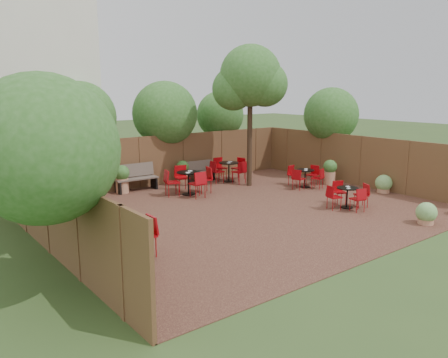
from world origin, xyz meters
TOP-DOWN VIEW (x-y plane):
  - ground at (0.00, 0.00)m, footprint 80.00×80.00m
  - courtyard_paving at (0.00, 0.00)m, footprint 12.00×10.00m
  - fence_back at (0.00, 5.00)m, footprint 12.00×0.08m
  - fence_left at (-6.00, 0.00)m, footprint 0.08×10.00m
  - fence_right at (6.00, 0.00)m, footprint 0.08×10.00m
  - neighbour_building at (-4.50, 8.00)m, footprint 5.00×4.00m
  - overhang_foliage at (-2.15, 2.84)m, footprint 15.79×10.83m
  - courtyard_tree at (2.55, 2.67)m, footprint 2.58×2.48m
  - park_bench_left at (-1.42, 4.63)m, footprint 1.66×0.58m
  - park_bench_right at (1.48, 4.62)m, footprint 1.39×0.52m
  - bistro_tables at (-0.39, 1.09)m, footprint 10.68×7.18m
  - planters at (-0.49, 3.69)m, footprint 10.89×4.36m
  - low_shrubs at (4.68, -3.35)m, footprint 3.14×3.94m

SIDE VIEW (x-z plane):
  - ground at x=0.00m, z-range 0.00..0.00m
  - courtyard_paving at x=0.00m, z-range 0.00..0.02m
  - low_shrubs at x=4.68m, z-range 0.00..0.66m
  - park_bench_right at x=1.48m, z-range 0.03..0.88m
  - bistro_tables at x=-0.39m, z-range -0.01..0.95m
  - park_bench_left at x=-1.42m, z-range 0.03..1.05m
  - planters at x=-0.49m, z-range 0.05..1.08m
  - fence_back at x=0.00m, z-range 0.00..2.00m
  - fence_left at x=-6.00m, z-range 0.00..2.00m
  - fence_right at x=6.00m, z-range 0.00..2.00m
  - overhang_foliage at x=-2.15m, z-range 1.42..4.08m
  - neighbour_building at x=-4.50m, z-range 0.00..8.00m
  - courtyard_tree at x=2.55m, z-range 1.38..6.83m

